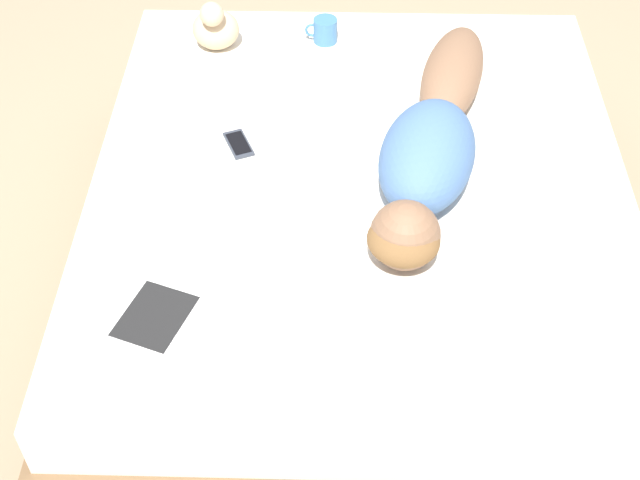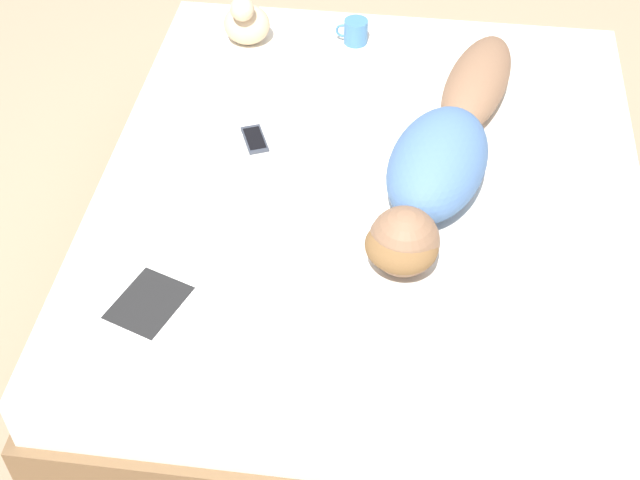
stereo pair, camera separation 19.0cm
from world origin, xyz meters
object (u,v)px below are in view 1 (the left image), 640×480
at_px(person, 431,146).
at_px(coffee_mug, 325,30).
at_px(cell_phone, 239,144).
at_px(open_magazine, 196,330).

distance_m(person, coffee_mug, 0.83).
bearing_deg(cell_phone, open_magazine, 63.50).
height_order(open_magazine, coffee_mug, coffee_mug).
distance_m(open_magazine, coffee_mug, 1.48).
bearing_deg(open_magazine, coffee_mug, -82.57).
bearing_deg(person, coffee_mug, -51.18).
bearing_deg(coffee_mug, open_magazine, 77.33).
xyz_separation_m(open_magazine, coffee_mug, (-0.32, -1.44, 0.04)).
bearing_deg(cell_phone, person, 146.43).
distance_m(coffee_mug, cell_phone, 0.70).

